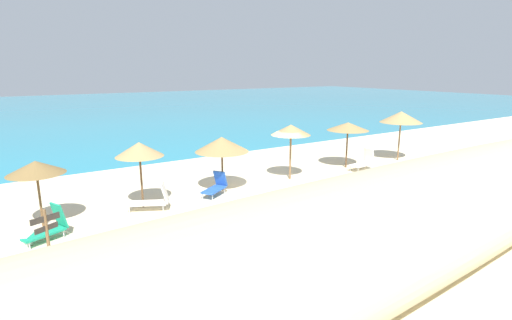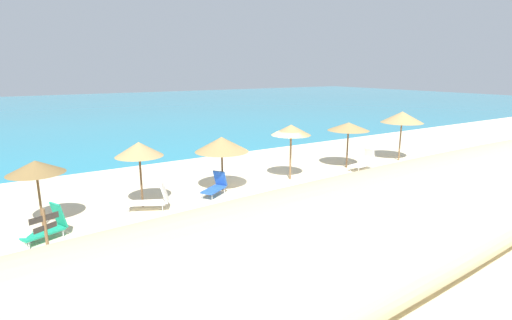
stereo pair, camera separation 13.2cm
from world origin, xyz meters
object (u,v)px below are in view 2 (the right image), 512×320
beach_umbrella_0 (36,167)px  beach_umbrella_2 (222,144)px  cooler_box (21,240)px  lounge_chair_2 (48,226)px  lounge_chair_0 (152,200)px  beach_umbrella_3 (291,130)px  lounge_chair_3 (364,162)px  beach_umbrella_1 (139,149)px  beach_umbrella_5 (402,117)px  lounge_chair_1 (216,186)px  wooden_signpost (46,229)px  beach_umbrella_4 (349,127)px  beach_ball (361,176)px

beach_umbrella_0 → beach_umbrella_2: bearing=1.5°
cooler_box → lounge_chair_2: bearing=2.3°
lounge_chair_0 → beach_umbrella_0: bearing=108.2°
beach_umbrella_0 → cooler_box: bearing=-117.4°
beach_umbrella_3 → lounge_chair_3: (4.62, -0.77, -2.07)m
beach_umbrella_0 → beach_umbrella_1: (3.65, 0.02, 0.23)m
beach_umbrella_2 → cooler_box: 8.57m
beach_umbrella_0 → beach_umbrella_5: 19.57m
beach_umbrella_0 → beach_umbrella_1: 3.65m
beach_umbrella_3 → lounge_chair_1: 4.90m
lounge_chair_0 → lounge_chair_2: bearing=128.5°
lounge_chair_0 → beach_umbrella_3: bearing=-58.3°
beach_umbrella_0 → lounge_chair_2: beach_umbrella_0 is taller
beach_umbrella_3 → wooden_signpost: beach_umbrella_3 is taller
lounge_chair_2 → wooden_signpost: size_ratio=0.95×
lounge_chair_0 → lounge_chair_3: bearing=-63.8°
beach_umbrella_0 → beach_umbrella_4: bearing=0.8°
beach_umbrella_2 → lounge_chair_0: (-3.59, -0.78, -1.76)m
beach_umbrella_2 → lounge_chair_0: size_ratio=1.48×
beach_umbrella_3 → wooden_signpost: size_ratio=1.76×
beach_umbrella_1 → lounge_chair_2: bearing=-158.9°
beach_umbrella_5 → beach_ball: 5.85m
beach_umbrella_4 → lounge_chair_0: bearing=-176.1°
beach_umbrella_1 → beach_ball: 11.28m
beach_umbrella_1 → beach_umbrella_2: size_ratio=1.07×
beach_umbrella_0 → lounge_chair_0: bearing=-8.7°
beach_umbrella_0 → beach_umbrella_3: (11.28, 0.03, 0.37)m
beach_umbrella_2 → lounge_chair_3: 8.68m
beach_umbrella_3 → beach_umbrella_5: bearing=-1.7°
beach_umbrella_1 → lounge_chair_0: (0.21, -0.61, -1.98)m
beach_umbrella_3 → lounge_chair_2: 11.49m
beach_umbrella_5 → wooden_signpost: size_ratio=1.88×
beach_umbrella_1 → lounge_chair_1: size_ratio=1.82×
beach_umbrella_0 → lounge_chair_1: 7.09m
lounge_chair_2 → beach_umbrella_3: bearing=-106.5°
lounge_chair_0 → lounge_chair_2: 3.86m
lounge_chair_0 → cooler_box: lounge_chair_0 is taller
lounge_chair_3 → cooler_box: size_ratio=2.67×
beach_umbrella_5 → lounge_chair_1: bearing=-179.8°
lounge_chair_1 → lounge_chair_2: (-6.80, -1.11, 0.00)m
beach_umbrella_1 → beach_umbrella_4: (11.84, 0.19, -0.04)m
beach_umbrella_1 → beach_umbrella_3: bearing=0.1°
beach_umbrella_3 → beach_umbrella_4: beach_umbrella_3 is taller
cooler_box → beach_umbrella_1: bearing=17.9°
beach_umbrella_4 → lounge_chair_2: bearing=-174.2°
beach_umbrella_0 → beach_umbrella_1: size_ratio=0.89×
beach_umbrella_1 → beach_umbrella_3: (7.63, 0.01, 0.14)m
lounge_chair_0 → beach_ball: lounge_chair_0 is taller
lounge_chair_1 → wooden_signpost: size_ratio=0.93×
lounge_chair_1 → wooden_signpost: wooden_signpost is taller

